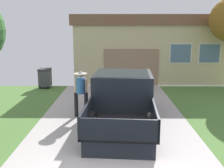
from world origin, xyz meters
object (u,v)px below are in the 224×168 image
Objects in this scene: house_with_garage at (145,47)px; wheeled_trash_bin at (45,77)px; pickup_truck at (123,98)px; person_with_hat at (81,90)px; handbag at (86,115)px.

house_with_garage is 6.89m from wheeled_trash_bin.
person_with_hat is at bearing 177.65° from pickup_truck.
house_with_garage reaches higher than handbag.
house_with_garage is at bearing 30.49° from wheeled_trash_bin.
person_with_hat is 0.19× the size of house_with_garage.
pickup_truck is 1.46m from handbag.
house_with_garage is at bearing 71.47° from person_with_hat.
house_with_garage is (1.73, 8.38, 1.25)m from pickup_truck.
pickup_truck is 6.42m from wheeled_trash_bin.
person_with_hat reaches higher than wheeled_trash_bin.
handbag is at bearing -110.01° from house_with_garage.
handbag is (-1.33, -0.01, -0.61)m from pickup_truck.
handbag is at bearing -60.89° from wheeled_trash_bin.
house_with_garage reaches higher than person_with_hat.
person_with_hat is 1.62× the size of wheeled_trash_bin.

